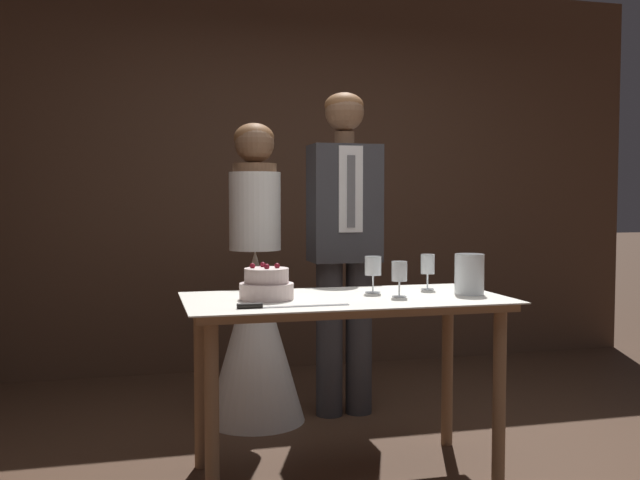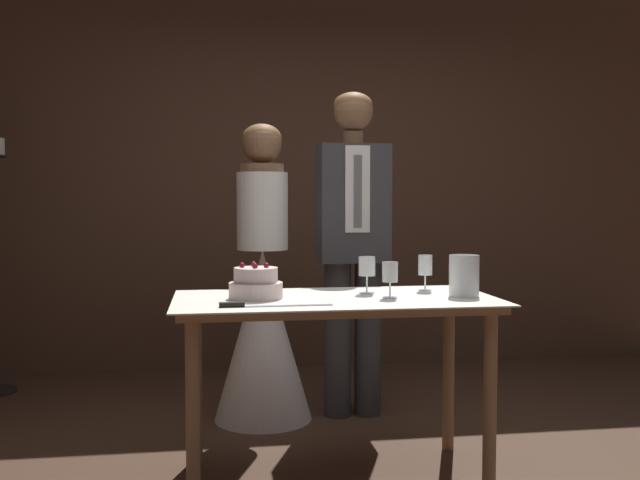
# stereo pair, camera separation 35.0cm
# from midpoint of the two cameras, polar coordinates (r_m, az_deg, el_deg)

# --- Properties ---
(wall_back) EXTENTS (5.41, 0.12, 2.79)m
(wall_back) POSITION_cam_midpoint_polar(r_m,az_deg,el_deg) (5.21, -4.23, 5.18)
(wall_back) COLOR #513828
(wall_back) RESTS_ON ground_plane
(cake_table) EXTENTS (1.39, 0.70, 0.79)m
(cake_table) POSITION_cam_midpoint_polar(r_m,az_deg,el_deg) (3.11, -1.23, -6.50)
(cake_table) COLOR #8E6B4C
(cake_table) RESTS_ON ground_plane
(tiered_cake) EXTENTS (0.23, 0.23, 0.15)m
(tiered_cake) POSITION_cam_midpoint_polar(r_m,az_deg,el_deg) (3.05, -7.60, -3.62)
(tiered_cake) COLOR beige
(tiered_cake) RESTS_ON cake_table
(cake_knife) EXTENTS (0.45, 0.02, 0.02)m
(cake_knife) POSITION_cam_midpoint_polar(r_m,az_deg,el_deg) (2.82, -7.44, -5.27)
(cake_knife) COLOR silver
(cake_knife) RESTS_ON cake_table
(wine_glass_near) EXTENTS (0.07, 0.07, 0.16)m
(wine_glass_near) POSITION_cam_midpoint_polar(r_m,az_deg,el_deg) (3.09, 3.16, -2.62)
(wine_glass_near) COLOR silver
(wine_glass_near) RESTS_ON cake_table
(wine_glass_middle) EXTENTS (0.08, 0.08, 0.17)m
(wine_glass_middle) POSITION_cam_midpoint_polar(r_m,az_deg,el_deg) (3.23, 1.18, -2.18)
(wine_glass_middle) COLOR silver
(wine_glass_middle) RESTS_ON cake_table
(wine_glass_far) EXTENTS (0.07, 0.07, 0.17)m
(wine_glass_far) POSITION_cam_midpoint_polar(r_m,az_deg,el_deg) (3.36, 5.68, -2.02)
(wine_glass_far) COLOR silver
(wine_glass_far) RESTS_ON cake_table
(hurricane_candle) EXTENTS (0.13, 0.13, 0.18)m
(hurricane_candle) POSITION_cam_midpoint_polar(r_m,az_deg,el_deg) (3.22, 8.83, -2.81)
(hurricane_candle) COLOR silver
(hurricane_candle) RESTS_ON cake_table
(bride) EXTENTS (0.54, 0.54, 1.63)m
(bride) POSITION_cam_midpoint_polar(r_m,az_deg,el_deg) (3.94, -7.75, -5.74)
(bride) COLOR white
(bride) RESTS_ON ground_plane
(groom) EXTENTS (0.39, 0.25, 1.81)m
(groom) POSITION_cam_midpoint_polar(r_m,az_deg,el_deg) (3.99, -0.55, 0.44)
(groom) COLOR #38383D
(groom) RESTS_ON ground_plane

